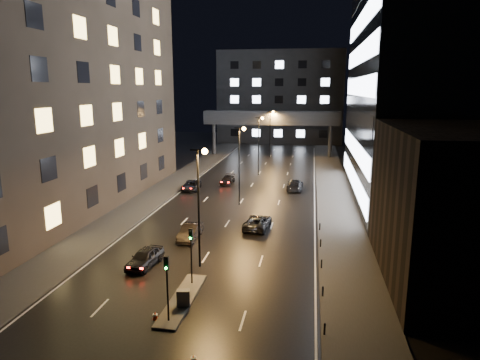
{
  "coord_description": "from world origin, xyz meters",
  "views": [
    {
      "loc": [
        9.03,
        -25.01,
        14.81
      ],
      "look_at": [
        0.64,
        24.83,
        4.0
      ],
      "focal_mm": 32.0,
      "sensor_mm": 36.0,
      "label": 1
    }
  ],
  "objects_px": {
    "car_away_a": "(145,258)",
    "car_away_c": "(191,185)",
    "car_away_d": "(228,180)",
    "car_toward_a": "(258,222)",
    "car_toward_b": "(295,185)",
    "utility_cabinet": "(183,298)",
    "car_away_b": "(190,232)"
  },
  "relations": [
    {
      "from": "utility_cabinet",
      "to": "car_away_a",
      "type": "bearing_deg",
      "value": 117.39
    },
    {
      "from": "car_toward_b",
      "to": "car_away_b",
      "type": "bearing_deg",
      "value": 70.15
    },
    {
      "from": "car_away_a",
      "to": "car_toward_a",
      "type": "relative_size",
      "value": 0.86
    },
    {
      "from": "car_away_b",
      "to": "car_away_c",
      "type": "distance_m",
      "value": 21.38
    },
    {
      "from": "car_away_b",
      "to": "car_away_d",
      "type": "bearing_deg",
      "value": 92.9
    },
    {
      "from": "car_toward_b",
      "to": "utility_cabinet",
      "type": "bearing_deg",
      "value": 82.92
    },
    {
      "from": "car_away_a",
      "to": "car_away_b",
      "type": "relative_size",
      "value": 0.98
    },
    {
      "from": "car_away_c",
      "to": "utility_cabinet",
      "type": "relative_size",
      "value": 4.27
    },
    {
      "from": "car_toward_a",
      "to": "car_toward_b",
      "type": "bearing_deg",
      "value": -94.53
    },
    {
      "from": "car_away_a",
      "to": "car_away_d",
      "type": "bearing_deg",
      "value": 95.8
    },
    {
      "from": "car_away_d",
      "to": "car_toward_b",
      "type": "distance_m",
      "value": 10.99
    },
    {
      "from": "car_away_c",
      "to": "car_away_b",
      "type": "bearing_deg",
      "value": -78.42
    },
    {
      "from": "car_away_a",
      "to": "car_away_c",
      "type": "xyz_separation_m",
      "value": [
        -3.86,
        27.72,
        -0.07
      ]
    },
    {
      "from": "car_away_c",
      "to": "utility_cabinet",
      "type": "xyz_separation_m",
      "value": [
        9.18,
        -34.04,
        0.04
      ]
    },
    {
      "from": "car_away_a",
      "to": "car_away_b",
      "type": "distance_m",
      "value": 7.39
    },
    {
      "from": "car_away_a",
      "to": "car_toward_a",
      "type": "xyz_separation_m",
      "value": [
        8.18,
        11.57,
        -0.04
      ]
    },
    {
      "from": "utility_cabinet",
      "to": "car_away_d",
      "type": "bearing_deg",
      "value": 84.06
    },
    {
      "from": "car_toward_a",
      "to": "utility_cabinet",
      "type": "height_order",
      "value": "car_toward_a"
    },
    {
      "from": "car_away_d",
      "to": "utility_cabinet",
      "type": "relative_size",
      "value": 3.76
    },
    {
      "from": "car_away_a",
      "to": "car_away_d",
      "type": "height_order",
      "value": "car_away_a"
    },
    {
      "from": "car_away_a",
      "to": "utility_cabinet",
      "type": "xyz_separation_m",
      "value": [
        5.31,
        -6.32,
        -0.03
      ]
    },
    {
      "from": "car_away_b",
      "to": "utility_cabinet",
      "type": "xyz_separation_m",
      "value": [
        3.39,
        -13.45,
        -0.02
      ]
    },
    {
      "from": "car_away_a",
      "to": "utility_cabinet",
      "type": "relative_size",
      "value": 3.85
    },
    {
      "from": "car_toward_a",
      "to": "car_away_d",
      "type": "bearing_deg",
      "value": -65.32
    },
    {
      "from": "car_away_d",
      "to": "car_toward_a",
      "type": "relative_size",
      "value": 0.84
    },
    {
      "from": "car_away_a",
      "to": "car_away_c",
      "type": "relative_size",
      "value": 0.9
    },
    {
      "from": "car_away_a",
      "to": "car_toward_a",
      "type": "distance_m",
      "value": 14.17
    },
    {
      "from": "car_away_d",
      "to": "car_toward_a",
      "type": "bearing_deg",
      "value": -68.86
    },
    {
      "from": "utility_cabinet",
      "to": "car_away_c",
      "type": "bearing_deg",
      "value": 92.4
    },
    {
      "from": "car_away_c",
      "to": "car_away_d",
      "type": "height_order",
      "value": "car_away_c"
    },
    {
      "from": "car_away_a",
      "to": "car_away_b",
      "type": "bearing_deg",
      "value": 81.93
    },
    {
      "from": "car_toward_a",
      "to": "car_away_b",
      "type": "bearing_deg",
      "value": 40.51
    }
  ]
}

